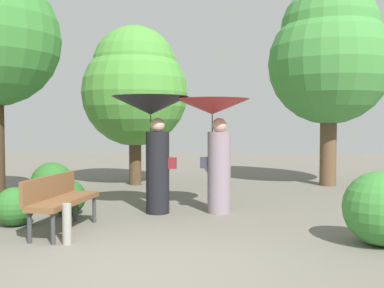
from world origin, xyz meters
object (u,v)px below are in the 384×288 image
object	(u,v)px
tree_near_right	(329,53)
tree_mid_left	(135,85)
person_right	(215,129)
park_bench	(60,197)
path_marker_post	(67,224)
person_left	(153,125)

from	to	relation	value
tree_near_right	tree_mid_left	size ratio (longest dim) A/B	1.26
person_right	tree_mid_left	xyz separation A→B (m)	(-2.49, 3.36, 1.12)
park_bench	tree_near_right	world-z (taller)	tree_near_right
path_marker_post	tree_mid_left	bearing A→B (deg)	97.80
tree_mid_left	tree_near_right	bearing A→B (deg)	7.46
person_right	tree_near_right	bearing A→B (deg)	-32.11
person_left	tree_mid_left	size ratio (longest dim) A/B	0.50
person_left	path_marker_post	xyz separation A→B (m)	(-0.61, -2.21, -1.30)
park_bench	person_right	bearing A→B (deg)	-48.49
person_right	park_bench	bearing A→B (deg)	129.99
path_marker_post	person_left	bearing A→B (deg)	74.60
park_bench	path_marker_post	xyz separation A→B (m)	(0.41, -0.64, -0.24)
tree_near_right	person_left	bearing A→B (deg)	-130.61
park_bench	path_marker_post	world-z (taller)	park_bench
tree_near_right	tree_mid_left	distance (m)	5.12
person_right	park_bench	size ratio (longest dim) A/B	1.35
park_bench	tree_mid_left	bearing A→B (deg)	5.77
person_left	tree_mid_left	distance (m)	3.97
person_right	tree_near_right	xyz separation A→B (m)	(2.53, 4.02, 1.92)
person_right	tree_mid_left	bearing A→B (deg)	36.52
path_marker_post	park_bench	bearing A→B (deg)	122.96
path_marker_post	tree_near_right	bearing A→B (deg)	56.68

